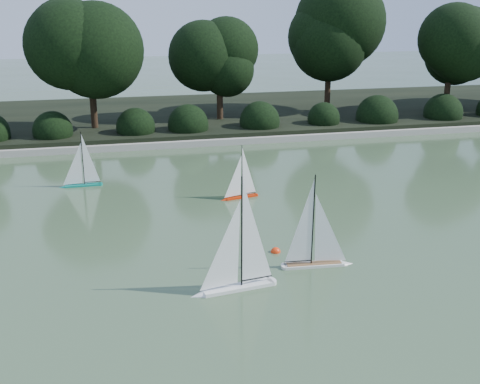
% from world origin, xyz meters
% --- Properties ---
extents(ground, '(80.00, 80.00, 0.00)m').
position_xyz_m(ground, '(0.00, 0.00, 0.00)').
color(ground, '#2D4227').
rests_on(ground, ground).
extents(pond_coping, '(40.00, 0.35, 0.18)m').
position_xyz_m(pond_coping, '(0.00, 9.00, 0.09)').
color(pond_coping, gray).
rests_on(pond_coping, ground).
extents(far_bank, '(40.00, 8.00, 0.30)m').
position_xyz_m(far_bank, '(0.00, 13.00, 0.15)').
color(far_bank, black).
rests_on(far_bank, ground).
extents(tree_line, '(26.31, 3.93, 4.39)m').
position_xyz_m(tree_line, '(1.23, 11.44, 2.64)').
color(tree_line, black).
rests_on(tree_line, ground).
extents(shrub_hedge, '(29.10, 1.10, 1.10)m').
position_xyz_m(shrub_hedge, '(0.00, 9.90, 0.45)').
color(shrub_hedge, black).
rests_on(shrub_hedge, ground).
extents(sailboat_white_a, '(1.32, 0.38, 1.79)m').
position_xyz_m(sailboat_white_a, '(-1.24, -0.10, 0.28)').
color(sailboat_white_a, white).
rests_on(sailboat_white_a, ground).
extents(sailboat_white_b, '(1.17, 0.28, 1.59)m').
position_xyz_m(sailboat_white_b, '(0.27, 0.39, 0.25)').
color(sailboat_white_b, white).
rests_on(sailboat_white_b, ground).
extents(sailboat_orange, '(0.88, 0.32, 1.20)m').
position_xyz_m(sailboat_orange, '(-0.16, 4.00, 0.19)').
color(sailboat_orange, red).
rests_on(sailboat_orange, ground).
extents(sailboat_teal, '(0.96, 0.16, 1.32)m').
position_xyz_m(sailboat_teal, '(-3.42, 5.68, 0.21)').
color(sailboat_teal, '#0C7E6C').
rests_on(sailboat_teal, ground).
extents(race_buoy, '(0.16, 0.16, 0.16)m').
position_xyz_m(race_buoy, '(-0.23, 1.07, 0.00)').
color(race_buoy, '#FF340D').
rests_on(race_buoy, ground).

